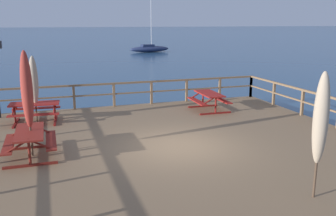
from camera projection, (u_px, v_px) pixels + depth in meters
The scene contains 10 objects.
ground_plane at pixel (177, 164), 11.60m from camera, with size 600.00×600.00×0.00m, color navy.
wooden_deck at pixel (177, 155), 11.53m from camera, with size 12.60×12.40×0.61m, color #846647.
railing_waterside_far at pixel (133, 89), 16.88m from camera, with size 12.40×0.10×1.09m.
picnic_table_front_left at pixel (209, 98), 15.93m from camera, with size 1.44×1.78×0.78m.
picnic_table_mid_right at pixel (30, 138), 10.41m from camera, with size 1.41×1.88×0.78m.
picnic_table_front_right at pixel (35, 108), 13.97m from camera, with size 1.91×1.54×0.78m.
patio_umbrella_short_mid at pixel (321, 119), 7.72m from camera, with size 0.32×0.32×2.79m.
patio_umbrella_tall_back_left at pixel (27, 90), 10.16m from camera, with size 0.32×0.32×3.02m.
patio_umbrella_short_front at pixel (34, 80), 13.80m from camera, with size 0.32×0.32×2.54m.
sailboat_distant at pixel (149, 49), 53.95m from camera, with size 6.15×2.33×7.72m.
Camera 1 is at (-3.70, -10.25, 4.37)m, focal length 39.48 mm.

